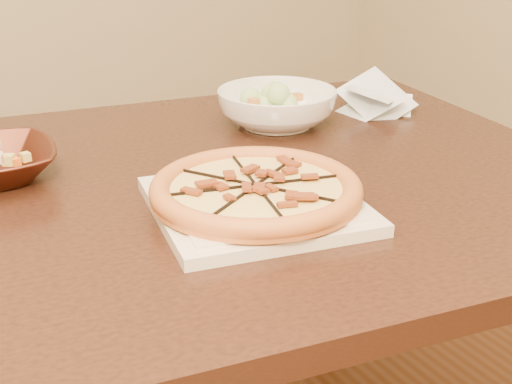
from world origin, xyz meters
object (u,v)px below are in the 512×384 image
Objects in this scene: dining_table at (142,240)px; pizza at (256,189)px; salad_bowl at (277,108)px; plate at (256,204)px.

dining_table is 5.25× the size of pizza.
salad_bowl reaches higher than pizza.
pizza reaches higher than plate.
dining_table is at bearing 124.88° from plate.
dining_table is 0.23m from plate.
salad_bowl is at bearing 55.00° from plate.
pizza is (-0.00, 0.00, 0.02)m from plate.
pizza is 0.42m from salad_bowl.
plate reaches higher than dining_table.
dining_table is 6.89× the size of salad_bowl.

